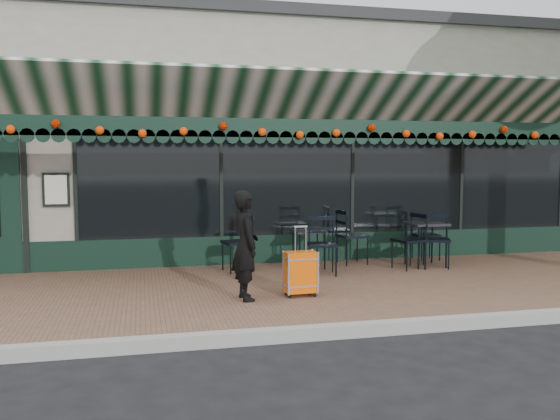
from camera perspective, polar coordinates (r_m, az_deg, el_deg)
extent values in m
plane|color=black|center=(6.96, 7.28, -11.77)|extent=(80.00, 80.00, 0.00)
cube|color=brown|center=(8.78, 2.68, -7.71)|extent=(18.00, 4.00, 0.15)
cube|color=#9E9E99|center=(6.86, 7.53, -11.35)|extent=(18.00, 0.16, 0.15)
cube|color=gray|center=(14.43, -3.86, 5.92)|extent=(12.00, 8.00, 4.50)
cube|color=black|center=(10.82, 5.96, 3.07)|extent=(9.20, 0.04, 2.00)
cube|color=silver|center=(10.28, -20.75, 1.85)|extent=(0.42, 0.04, 0.55)
cube|color=black|center=(9.08, 1.83, 7.86)|extent=(12.00, 0.03, 0.28)
cylinder|color=#E74A07|center=(9.02, 1.93, 7.75)|extent=(11.60, 0.12, 0.12)
imported|color=black|center=(7.76, -3.34, -3.40)|extent=(0.40, 0.56, 1.44)
cube|color=#F95C07|center=(8.00, 1.98, -5.98)|extent=(0.43, 0.26, 0.55)
cube|color=black|center=(8.06, 1.98, -8.09)|extent=(0.43, 0.26, 0.06)
cube|color=silver|center=(7.93, 1.99, -2.81)|extent=(0.19, 0.04, 0.34)
cube|color=black|center=(10.49, 13.88, -1.28)|extent=(0.61, 0.61, 0.04)
cylinder|color=black|center=(10.19, 13.21, -3.59)|extent=(0.03, 0.03, 0.72)
cylinder|color=black|center=(10.43, 15.73, -3.45)|extent=(0.03, 0.03, 0.72)
cylinder|color=black|center=(10.65, 11.98, -3.21)|extent=(0.03, 0.03, 0.72)
cylinder|color=black|center=(10.88, 14.43, -3.09)|extent=(0.03, 0.03, 0.72)
cube|color=black|center=(10.04, 2.79, -2.04)|extent=(0.52, 0.52, 0.03)
cylinder|color=black|center=(9.82, 1.91, -4.10)|extent=(0.03, 0.03, 0.61)
cylinder|color=black|center=(9.94, 4.34, -4.00)|extent=(0.03, 0.03, 0.61)
cylinder|color=black|center=(10.24, 1.27, -3.73)|extent=(0.03, 0.03, 0.61)
cylinder|color=black|center=(10.35, 3.61, -3.64)|extent=(0.03, 0.03, 0.61)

